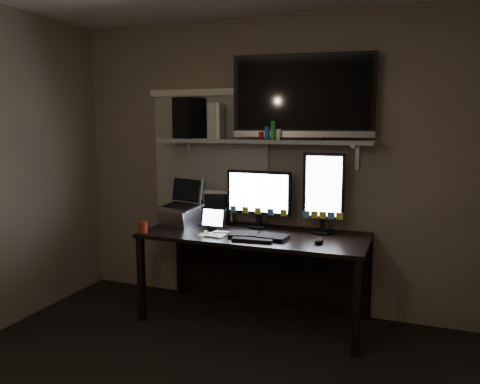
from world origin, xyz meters
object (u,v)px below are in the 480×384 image
at_px(monitor_landscape, 259,199).
at_px(tv, 303,97).
at_px(cup, 143,227).
at_px(monitor_portrait, 324,193).
at_px(speaker, 189,118).
at_px(desk, 259,251).
at_px(laptop, 180,202).
at_px(tablet, 214,219).
at_px(game_console, 218,121).
at_px(keyboard, 258,236).
at_px(mouse, 319,241).

xyz_separation_m(monitor_landscape, tv, (0.36, 0.00, 0.84)).
bearing_deg(cup, monitor_portrait, 20.11).
bearing_deg(tv, speaker, 174.14).
relative_size(desk, tv, 1.61).
relative_size(monitor_portrait, tv, 0.59).
xyz_separation_m(desk, laptop, (-0.71, -0.04, 0.38)).
relative_size(tablet, speaker, 0.62).
xyz_separation_m(monitor_landscape, game_console, (-0.38, 0.01, 0.65)).
relative_size(tablet, tv, 0.19).
distance_m(tablet, speaker, 0.91).
relative_size(monitor_landscape, tablet, 2.63).
relative_size(laptop, game_console, 1.34).
distance_m(desk, tv, 1.31).
height_order(keyboard, laptop, laptop).
height_order(tablet, speaker, speaker).
bearing_deg(game_console, speaker, 172.40).
xyz_separation_m(desk, mouse, (0.55, -0.25, 0.20)).
height_order(desk, tablet, tablet).
bearing_deg(tv, cup, -163.08).
height_order(monitor_landscape, mouse, monitor_landscape).
height_order(desk, cup, cup).
bearing_deg(tv, monitor_landscape, 174.01).
distance_m(keyboard, mouse, 0.48).
relative_size(monitor_portrait, cup, 6.79).
bearing_deg(desk, speaker, 172.97).
bearing_deg(mouse, monitor_landscape, 160.20).
relative_size(mouse, speaker, 0.29).
bearing_deg(cup, speaker, 70.17).
relative_size(keyboard, cup, 4.87).
bearing_deg(laptop, tv, 22.59).
bearing_deg(cup, laptop, 69.88).
bearing_deg(mouse, keyboard, -170.30).
bearing_deg(monitor_landscape, game_console, -179.60).
xyz_separation_m(monitor_portrait, tablet, (-0.87, -0.20, -0.24)).
distance_m(tablet, game_console, 0.84).
xyz_separation_m(monitor_landscape, mouse, (0.58, -0.34, -0.23)).
relative_size(mouse, tablet, 0.47).
distance_m(keyboard, laptop, 0.83).
distance_m(monitor_landscape, keyboard, 0.42).
relative_size(cup, tv, 0.09).
bearing_deg(cup, game_console, 49.73).
relative_size(monitor_landscape, game_console, 1.91).
height_order(monitor_landscape, tv, tv).
bearing_deg(desk, cup, -153.90).
bearing_deg(mouse, game_console, 170.40).
distance_m(tablet, cup, 0.58).
bearing_deg(monitor_portrait, cup, -164.40).
height_order(monitor_portrait, tv, tv).
bearing_deg(monitor_landscape, monitor_portrait, 1.08).
distance_m(keyboard, game_console, 1.06).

